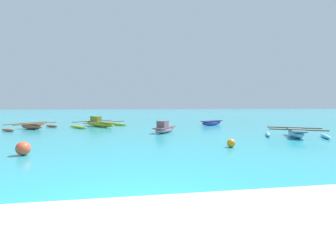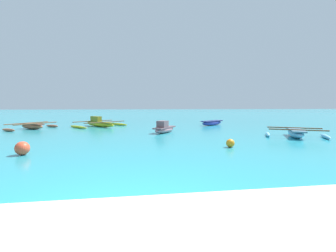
{
  "view_description": "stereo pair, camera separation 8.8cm",
  "coord_description": "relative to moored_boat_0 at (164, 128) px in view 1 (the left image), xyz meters",
  "views": [
    {
      "loc": [
        0.18,
        -2.87,
        1.71
      ],
      "look_at": [
        2.65,
        13.37,
        0.25
      ],
      "focal_mm": 24.0,
      "sensor_mm": 36.0,
      "label": 1
    },
    {
      "loc": [
        0.27,
        -2.89,
        1.71
      ],
      "look_at": [
        2.65,
        13.37,
        0.25
      ],
      "focal_mm": 24.0,
      "sensor_mm": 36.0,
      "label": 2
    }
  ],
  "objects": [
    {
      "name": "ground_plane",
      "position": [
        -2.11,
        -11.37,
        -0.28
      ],
      "size": [
        240.0,
        240.0,
        0.0
      ],
      "color": "teal"
    },
    {
      "name": "moored_boat_0",
      "position": [
        0.0,
        0.0,
        0.0
      ],
      "size": [
        1.82,
        2.24,
        0.78
      ],
      "rotation": [
        0.0,
        0.0,
        0.97
      ],
      "color": "#B47B85",
      "rests_on": "ground_plane"
    },
    {
      "name": "moored_boat_1",
      "position": [
        6.94,
        -3.08,
        -0.04
      ],
      "size": [
        3.45,
        2.93,
        0.49
      ],
      "rotation": [
        0.0,
        0.0,
        1.06
      ],
      "color": "#6BB2D9",
      "rests_on": "ground_plane"
    },
    {
      "name": "moored_boat_2",
      "position": [
        4.97,
        4.98,
        -0.04
      ],
      "size": [
        2.6,
        2.12,
        0.42
      ],
      "rotation": [
        0.0,
        0.0,
        0.62
      ],
      "color": "#373DA3",
      "rests_on": "ground_plane"
    },
    {
      "name": "moored_boat_3",
      "position": [
        -4.85,
        5.07,
        -0.0
      ],
      "size": [
        4.7,
        4.54,
        0.86
      ],
      "rotation": [
        0.0,
        0.0,
        -0.88
      ],
      "color": "gold",
      "rests_on": "ground_plane"
    },
    {
      "name": "moored_boat_4",
      "position": [
        -9.45,
        3.69,
        -0.05
      ],
      "size": [
        3.07,
        3.74,
        0.47
      ],
      "rotation": [
        0.0,
        0.0,
        -0.57
      ],
      "color": "#A85D3E",
      "rests_on": "ground_plane"
    },
    {
      "name": "mooring_buoy_1",
      "position": [
        -5.76,
        -5.86,
        -0.04
      ],
      "size": [
        0.48,
        0.48,
        0.48
      ],
      "color": "#E54C2D",
      "rests_on": "ground_plane"
    },
    {
      "name": "mooring_buoy_2",
      "position": [
        2.06,
        -5.51,
        -0.1
      ],
      "size": [
        0.35,
        0.35,
        0.35
      ],
      "color": "orange",
      "rests_on": "ground_plane"
    }
  ]
}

